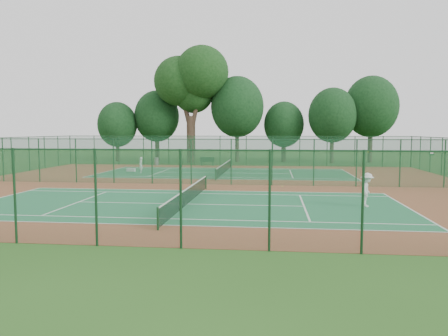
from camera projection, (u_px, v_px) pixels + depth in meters
The scene contains 19 objects.
ground at pixel (211, 185), 33.31m from camera, with size 120.00×120.00×0.00m, color #245019.
red_pad at pixel (211, 184), 33.31m from camera, with size 40.00×36.00×0.01m, color brown.
court_near at pixel (188, 204), 24.40m from camera, with size 23.77×10.97×0.01m, color #226C44.
court_far at pixel (224, 173), 42.21m from camera, with size 23.77×10.97×0.01m, color #1E6038.
fence_north at pixel (233, 151), 50.97m from camera, with size 40.00×0.09×3.50m.
fence_south at pixel (138, 198), 15.34m from camera, with size 40.00×0.09×3.50m.
fence_divider at pixel (211, 162), 33.15m from camera, with size 40.00×0.09×3.50m.
tennis_net_near at pixel (188, 195), 24.35m from camera, with size 0.10×12.90×0.97m.
tennis_net_far at pixel (224, 167), 42.17m from camera, with size 0.10×12.90×0.97m.
player_near at pixel (367, 190), 23.47m from camera, with size 1.19×0.68×1.83m, color white.
player_far at pixel (141, 165), 42.25m from camera, with size 0.56×0.37×1.53m, color white.
trash_bin at pixel (157, 161), 51.72m from camera, with size 0.50×0.50×0.90m, color gray.
bench at pixel (207, 161), 50.51m from camera, with size 1.66×0.51×1.02m.
kit_bag at pixel (131, 170), 43.61m from camera, with size 0.89×0.33×0.33m, color silver.
stray_ball_a at pixel (205, 185), 32.63m from camera, with size 0.08×0.08×0.08m, color yellow.
stray_ball_b at pixel (282, 186), 31.96m from camera, with size 0.07×0.07×0.07m, color #C8EA36.
stray_ball_c at pixel (199, 184), 33.01m from camera, with size 0.07×0.07×0.07m, color yellow.
big_tree at pixel (192, 80), 55.37m from camera, with size 9.60×7.03×14.75m.
evergreen_row at pixel (241, 162), 57.25m from camera, with size 39.00×5.00×12.00m, color black, non-canonical shape.
Camera 1 is at (4.75, -32.75, 4.14)m, focal length 35.00 mm.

